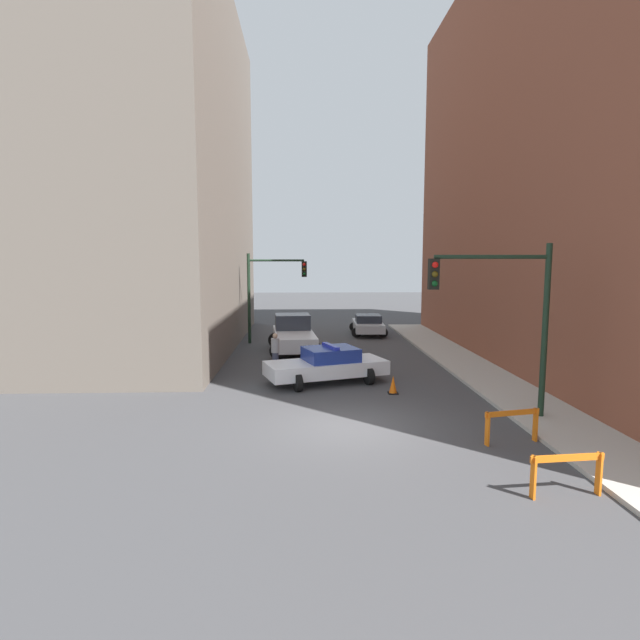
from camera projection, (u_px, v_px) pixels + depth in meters
ground_plane at (349, 426)px, 14.56m from camera, size 120.00×120.00×0.00m
sidewalk_right at (557, 422)px, 14.78m from camera, size 2.40×44.00×0.12m
building_corner_left at (104, 172)px, 26.87m from camera, size 14.00×20.00×19.03m
building_right at (638, 147)px, 21.82m from camera, size 12.00×28.00×19.48m
traffic_light_near at (508, 304)px, 14.71m from camera, size 3.64×0.35×5.20m
traffic_light_far at (268, 285)px, 28.76m from camera, size 3.44×0.35×5.20m
police_car at (327, 365)px, 19.64m from camera, size 5.04×3.25×1.52m
white_truck at (293, 335)px, 26.34m from camera, size 2.93×5.55×1.90m
parked_car_near at (368, 324)px, 32.40m from camera, size 2.40×4.38×1.31m
pedestrian_crossing at (275, 351)px, 21.73m from camera, size 0.50×0.50×1.66m
barrier_front at (567, 468)px, 10.16m from camera, size 1.60×0.29×0.90m
barrier_mid at (512, 421)px, 13.14m from camera, size 1.58×0.46×0.90m
traffic_cone at (393, 385)px, 18.09m from camera, size 0.36×0.36×0.66m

